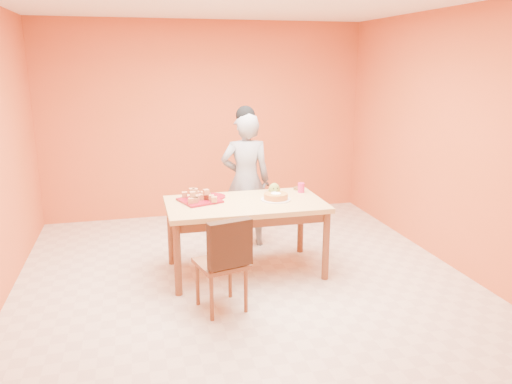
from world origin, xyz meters
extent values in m
plane|color=beige|center=(0.00, 0.00, 0.00)|extent=(5.00, 5.00, 0.00)
plane|color=#D25A30|center=(0.00, 2.50, 1.35)|extent=(4.50, 0.00, 4.50)
plane|color=#D25A30|center=(2.25, 0.00, 1.35)|extent=(0.00, 5.00, 5.00)
cube|color=tan|center=(0.06, 0.32, 0.73)|extent=(1.60, 0.90, 0.05)
cube|color=brown|center=(0.06, 0.32, 0.66)|extent=(1.48, 0.78, 0.10)
cylinder|color=brown|center=(-0.68, -0.07, 0.35)|extent=(0.07, 0.07, 0.71)
cylinder|color=brown|center=(-0.68, 0.71, 0.35)|extent=(0.07, 0.07, 0.71)
cylinder|color=brown|center=(0.80, -0.07, 0.35)|extent=(0.07, 0.07, 0.71)
cylinder|color=brown|center=(0.80, 0.71, 0.35)|extent=(0.07, 0.07, 0.71)
imported|color=gray|center=(0.25, 1.11, 0.79)|extent=(0.62, 0.44, 1.59)
cube|color=maroon|center=(-0.39, 0.45, 0.77)|extent=(0.47, 0.47, 0.02)
cylinder|color=maroon|center=(-0.24, 0.57, 0.77)|extent=(0.35, 0.35, 0.02)
cylinder|color=white|center=(0.38, 0.31, 0.77)|extent=(0.37, 0.37, 0.01)
cylinder|color=orange|center=(0.38, 0.31, 0.80)|extent=(0.33, 0.33, 0.06)
cube|color=silver|center=(0.39, 0.49, 0.84)|extent=(0.10, 0.27, 0.01)
ellipsoid|color=olive|center=(0.40, 0.42, 0.84)|extent=(0.14, 0.11, 0.16)
cylinder|color=#CF1F5C|center=(0.74, 0.55, 0.81)|extent=(0.08, 0.08, 0.11)
cylinder|color=#341F0E|center=(0.74, 0.67, 0.77)|extent=(0.10, 0.10, 0.03)
camera|label=1|loc=(-1.02, -4.46, 2.15)|focal=35.00mm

